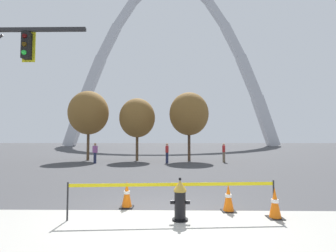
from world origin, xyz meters
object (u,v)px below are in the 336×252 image
object	(u,v)px
pedestrian_walking_right	(224,152)
fire_hydrant	(180,200)
traffic_cone_mid_sidewalk	(275,203)
traffic_cone_curb_edge	(127,194)
traffic_cone_by_hydrant	(228,198)
pedestrian_walking_left	(167,153)
pedestrian_standing_center	(95,153)
monument_arch	(171,69)

from	to	relation	value
pedestrian_walking_right	fire_hydrant	bearing A→B (deg)	-105.50
traffic_cone_mid_sidewalk	traffic_cone_curb_edge	distance (m)	3.82
pedestrian_walking_right	traffic_cone_by_hydrant	bearing A→B (deg)	-101.30
traffic_cone_mid_sidewalk	pedestrian_walking_right	bearing A→B (deg)	82.90
traffic_cone_mid_sidewalk	traffic_cone_curb_edge	size ratio (longest dim) A/B	1.00
pedestrian_walking_left	pedestrian_standing_center	world-z (taller)	same
traffic_cone_curb_edge	monument_arch	distance (m)	66.02
traffic_cone_mid_sidewalk	fire_hydrant	bearing A→B (deg)	-175.32
fire_hydrant	pedestrian_walking_left	world-z (taller)	pedestrian_walking_left
pedestrian_walking_left	pedestrian_walking_right	xyz separation A→B (m)	(4.66, 0.84, 0.00)
traffic_cone_mid_sidewalk	pedestrian_walking_left	world-z (taller)	pedestrian_walking_left
traffic_cone_mid_sidewalk	pedestrian_walking_left	xyz separation A→B (m)	(-2.85, 13.71, 0.46)
pedestrian_standing_center	traffic_cone_curb_edge	bearing A→B (deg)	-69.12
pedestrian_walking_left	traffic_cone_mid_sidewalk	bearing A→B (deg)	-78.27
pedestrian_standing_center	pedestrian_walking_right	xyz separation A→B (m)	(10.31, 1.11, 0.00)
fire_hydrant	traffic_cone_by_hydrant	bearing A→B (deg)	29.72
traffic_cone_mid_sidewalk	monument_arch	size ratio (longest dim) A/B	0.01
traffic_cone_mid_sidewalk	pedestrian_standing_center	bearing A→B (deg)	122.31
pedestrian_standing_center	pedestrian_walking_right	distance (m)	10.37
traffic_cone_mid_sidewalk	monument_arch	xyz separation A→B (m)	(-2.80, 63.38, 21.29)
monument_arch	traffic_cone_curb_edge	bearing A→B (deg)	-90.84
fire_hydrant	pedestrian_walking_right	xyz separation A→B (m)	(4.09, 14.74, 0.35)
monument_arch	pedestrian_standing_center	bearing A→B (deg)	-96.51
fire_hydrant	pedestrian_standing_center	xyz separation A→B (m)	(-6.23, 13.63, 0.35)
traffic_cone_mid_sidewalk	pedestrian_walking_right	distance (m)	14.68
traffic_cone_mid_sidewalk	pedestrian_walking_left	size ratio (longest dim) A/B	0.46
fire_hydrant	traffic_cone_mid_sidewalk	bearing A→B (deg)	4.68
traffic_cone_curb_edge	pedestrian_standing_center	size ratio (longest dim) A/B	0.46
fire_hydrant	traffic_cone_curb_edge	distance (m)	1.81
traffic_cone_curb_edge	traffic_cone_mid_sidewalk	bearing A→B (deg)	-13.59
traffic_cone_mid_sidewalk	pedestrian_walking_right	xyz separation A→B (m)	(1.81, 14.56, 0.46)
pedestrian_walking_left	pedestrian_walking_right	bearing A→B (deg)	10.23
traffic_cone_by_hydrant	monument_arch	world-z (taller)	monument_arch
fire_hydrant	pedestrian_standing_center	world-z (taller)	pedestrian_standing_center
traffic_cone_by_hydrant	pedestrian_standing_center	xyz separation A→B (m)	(-7.52, 12.89, 0.46)
fire_hydrant	traffic_cone_by_hydrant	world-z (taller)	fire_hydrant
monument_arch	pedestrian_walking_right	distance (m)	53.29
monument_arch	pedestrian_walking_left	xyz separation A→B (m)	(-0.05, -49.67, -20.83)
traffic_cone_by_hydrant	traffic_cone_curb_edge	world-z (taller)	same
fire_hydrant	traffic_cone_by_hydrant	size ratio (longest dim) A/B	1.36
pedestrian_walking_left	fire_hydrant	bearing A→B (deg)	-87.64
fire_hydrant	traffic_cone_mid_sidewalk	world-z (taller)	fire_hydrant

